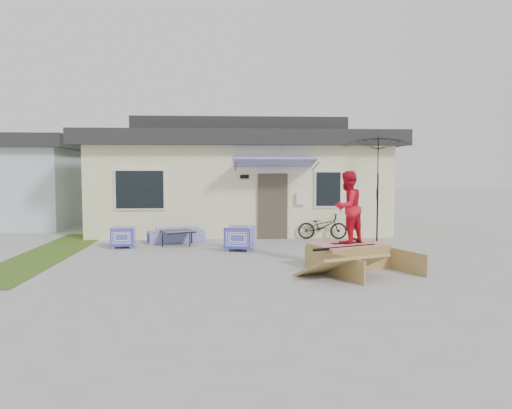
{
  "coord_description": "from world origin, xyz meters",
  "views": [
    {
      "loc": [
        -0.51,
        -11.19,
        2.23
      ],
      "look_at": [
        0.3,
        1.8,
        1.3
      ],
      "focal_mm": 34.52,
      "sensor_mm": 36.0,
      "label": 1
    }
  ],
  "objects": [
    {
      "name": "armchair_left",
      "position": [
        -3.42,
        2.95,
        0.33
      ],
      "size": [
        0.65,
        0.69,
        0.66
      ],
      "primitive_type": "imported",
      "rotation": [
        0.0,
        0.0,
        1.64
      ],
      "color": "#262BA7",
      "rests_on": "ground"
    },
    {
      "name": "skate_ramp",
      "position": [
        2.28,
        -0.27,
        0.27
      ],
      "size": [
        2.31,
        2.6,
        0.54
      ],
      "primitive_type": null,
      "rotation": [
        0.0,
        0.0,
        0.39
      ],
      "color": "olive",
      "rests_on": "ground"
    },
    {
      "name": "skater",
      "position": [
        2.26,
        -0.22,
        1.41
      ],
      "size": [
        1.01,
        0.99,
        1.64
      ],
      "primitive_type": "imported",
      "rotation": [
        0.0,
        0.0,
        3.83
      ],
      "color": "red",
      "rests_on": "skateboard"
    },
    {
      "name": "ground",
      "position": [
        0.0,
        0.0,
        0.0
      ],
      "size": [
        90.0,
        90.0,
        0.0
      ],
      "primitive_type": "plane",
      "color": "gray",
      "rests_on": "ground"
    },
    {
      "name": "loveseat",
      "position": [
        -2.03,
        3.92,
        0.33
      ],
      "size": [
        1.76,
        0.94,
        0.66
      ],
      "primitive_type": "imported",
      "rotation": [
        0.0,
        0.0,
        3.42
      ],
      "color": "#262BA7",
      "rests_on": "ground"
    },
    {
      "name": "skateboard",
      "position": [
        2.26,
        -0.22,
        0.56
      ],
      "size": [
        0.79,
        0.4,
        0.05
      ],
      "primitive_type": "cube",
      "rotation": [
        0.0,
        0.0,
        0.29
      ],
      "color": "black",
      "rests_on": "skate_ramp"
    },
    {
      "name": "patio_umbrella",
      "position": [
        4.21,
        3.77,
        1.75
      ],
      "size": [
        2.55,
        2.41,
        2.2
      ],
      "color": "black",
      "rests_on": "ground"
    },
    {
      "name": "coffee_table",
      "position": [
        -1.93,
        3.32,
        0.22
      ],
      "size": [
        1.14,
        1.14,
        0.43
      ],
      "primitive_type": "cube",
      "rotation": [
        0.0,
        0.0,
        0.4
      ],
      "color": "black",
      "rests_on": "ground"
    },
    {
      "name": "bicycle",
      "position": [
        2.59,
        4.31,
        0.5
      ],
      "size": [
        1.61,
        0.7,
        1.0
      ],
      "primitive_type": "imported",
      "rotation": [
        0.0,
        0.0,
        1.47
      ],
      "color": "black",
      "rests_on": "ground"
    },
    {
      "name": "grass_strip",
      "position": [
        -5.2,
        2.0,
        0.0
      ],
      "size": [
        1.4,
        8.0,
        0.01
      ],
      "primitive_type": "cube",
      "color": "#335118",
      "rests_on": "ground"
    },
    {
      "name": "house",
      "position": [
        0.0,
        7.99,
        1.94
      ],
      "size": [
        10.8,
        8.49,
        4.1
      ],
      "color": "beige",
      "rests_on": "ground"
    },
    {
      "name": "armchair_right",
      "position": [
        -0.13,
        2.26,
        0.38
      ],
      "size": [
        0.84,
        0.87,
        0.76
      ],
      "primitive_type": "imported",
      "rotation": [
        0.0,
        0.0,
        -1.8
      ],
      "color": "#262BA7",
      "rests_on": "ground"
    }
  ]
}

